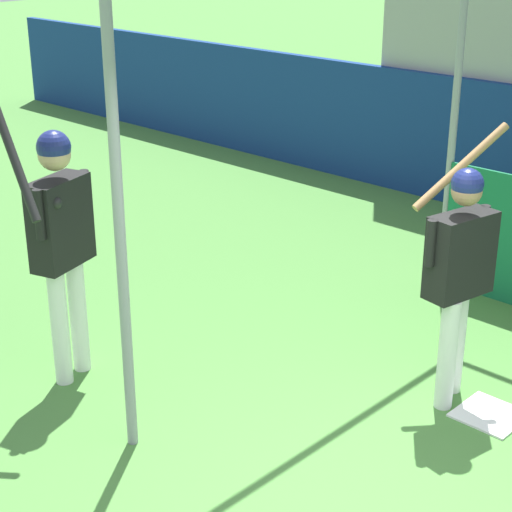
# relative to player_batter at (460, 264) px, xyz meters

# --- Properties ---
(home_plate) EXTENTS (0.44, 0.44, 0.02)m
(home_plate) POSITION_rel_player_batter_xyz_m (0.36, -0.01, -1.05)
(home_plate) COLOR white
(home_plate) RESTS_ON ground
(player_batter) EXTENTS (0.58, 1.00, 1.91)m
(player_batter) POSITION_rel_player_batter_xyz_m (0.00, 0.00, 0.00)
(player_batter) COLOR white
(player_batter) RESTS_ON ground
(player_waiting) EXTENTS (0.60, 0.75, 2.24)m
(player_waiting) POSITION_rel_player_batter_xyz_m (-2.24, -1.71, 0.13)
(player_waiting) COLOR white
(player_waiting) RESTS_ON ground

